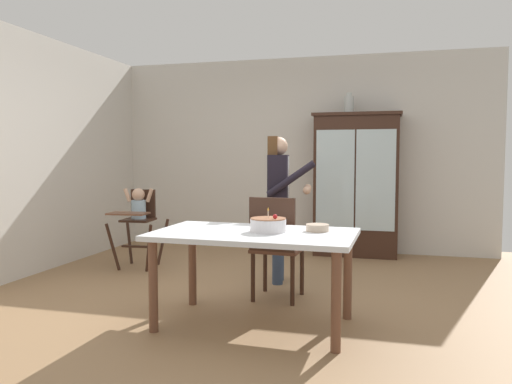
{
  "coord_description": "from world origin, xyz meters",
  "views": [
    {
      "loc": [
        1.22,
        -4.31,
        1.33
      ],
      "look_at": [
        -0.12,
        0.7,
        0.95
      ],
      "focal_mm": 34.68,
      "sensor_mm": 36.0,
      "label": 1
    }
  ],
  "objects": [
    {
      "name": "birthday_cake",
      "position": [
        0.33,
        -0.61,
        0.79
      ],
      "size": [
        0.28,
        0.28,
        0.19
      ],
      "color": "white",
      "rests_on": "dining_table"
    },
    {
      "name": "adult_person",
      "position": [
        0.13,
        0.71,
        0.97
      ],
      "size": [
        0.55,
        0.53,
        1.53
      ],
      "rotation": [
        0.0,
        0.0,
        1.7
      ],
      "color": "#33425B",
      "rests_on": "ground_plane"
    },
    {
      "name": "ceramic_vase",
      "position": [
        0.71,
        2.37,
        2.01
      ],
      "size": [
        0.13,
        0.13,
        0.27
      ],
      "color": "#B2B7B2",
      "rests_on": "china_cabinet"
    },
    {
      "name": "wall_back",
      "position": [
        0.0,
        2.63,
        1.35
      ],
      "size": [
        5.32,
        0.06,
        2.7
      ],
      "primitive_type": "cube",
      "color": "beige",
      "rests_on": "ground_plane"
    },
    {
      "name": "serving_bowl",
      "position": [
        0.69,
        -0.48,
        0.77
      ],
      "size": [
        0.18,
        0.18,
        0.05
      ],
      "primitive_type": "cylinder",
      "color": "#C6AD93",
      "rests_on": "dining_table"
    },
    {
      "name": "high_chair_with_toddler",
      "position": [
        -1.63,
        0.95,
        0.65
      ],
      "size": [
        0.62,
        0.72,
        0.95
      ],
      "rotation": [
        0.0,
        0.0,
        0.08
      ],
      "color": "#382116",
      "rests_on": "ground_plane"
    },
    {
      "name": "dining_chair_far_side",
      "position": [
        0.24,
        0.03,
        0.56
      ],
      "size": [
        0.47,
        0.47,
        0.96
      ],
      "rotation": [
        0.0,
        0.0,
        3.08
      ],
      "color": "#382116",
      "rests_on": "ground_plane"
    },
    {
      "name": "china_cabinet",
      "position": [
        0.81,
        2.37,
        0.95
      ],
      "size": [
        1.14,
        0.48,
        1.89
      ],
      "color": "#382116",
      "rests_on": "ground_plane"
    },
    {
      "name": "dining_table",
      "position": [
        0.22,
        -0.64,
        0.65
      ],
      "size": [
        1.58,
        0.95,
        0.74
      ],
      "color": "silver",
      "rests_on": "ground_plane"
    },
    {
      "name": "wall_left",
      "position": [
        -2.63,
        0.0,
        1.35
      ],
      "size": [
        0.06,
        5.32,
        2.7
      ],
      "primitive_type": "cube",
      "color": "beige",
      "rests_on": "ground_plane"
    },
    {
      "name": "ground_plane",
      "position": [
        0.0,
        0.0,
        0.0
      ],
      "size": [
        6.24,
        6.24,
        0.0
      ],
      "primitive_type": "plane",
      "color": "#93704C"
    }
  ]
}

